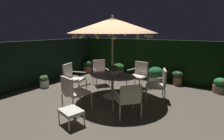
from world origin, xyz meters
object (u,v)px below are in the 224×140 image
object	(u,v)px
patio_chair_north	(128,97)
potted_plant_front_corner	(220,85)
patio_chair_northeast	(159,83)
ottoman_footrest	(71,112)
patio_chair_southwest	(73,90)
potted_plant_left_near	(156,75)
patio_umbrella	(112,26)
potted_plant_right_near	(44,81)
centerpiece_planter	(115,70)
patio_chair_east	(139,73)
patio_dining_table	(112,80)
potted_plant_back_left	(88,67)
patio_chair_southeast	(100,71)
potted_plant_left_far	(119,70)
patio_chair_south	(72,76)
potted_plant_back_center	(178,77)

from	to	relation	value
patio_chair_north	potted_plant_front_corner	size ratio (longest dim) A/B	1.63
patio_chair_northeast	ottoman_footrest	distance (m)	2.96
patio_chair_southwest	potted_plant_left_near	xyz separation A→B (m)	(0.99, 3.80, -0.20)
patio_umbrella	patio_chair_southwest	bearing A→B (deg)	-103.27
patio_chair_northeast	potted_plant_right_near	size ratio (longest dim) A/B	2.07
centerpiece_planter	potted_plant_front_corner	world-z (taller)	centerpiece_planter
ottoman_footrest	potted_plant_right_near	xyz separation A→B (m)	(-3.01, 1.49, -0.08)
patio_chair_east	potted_plant_left_near	xyz separation A→B (m)	(0.37, 0.85, -0.18)
patio_chair_northeast	patio_chair_southwest	xyz separation A→B (m)	(-1.72, -2.07, 0.02)
potted_plant_right_near	potted_plant_left_near	size ratio (longest dim) A/B	0.69
centerpiece_planter	patio_chair_southwest	size ratio (longest dim) A/B	0.39
patio_umbrella	potted_plant_front_corner	distance (m)	4.40
patio_dining_table	patio_chair_north	distance (m)	1.50
ottoman_footrest	patio_chair_southwest	bearing A→B (deg)	131.02
patio_chair_northeast	potted_plant_back_left	world-z (taller)	patio_chair_northeast
patio_chair_northeast	patio_chair_southeast	distance (m)	2.60
patio_chair_southeast	potted_plant_left_near	world-z (taller)	patio_chair_southeast
centerpiece_planter	potted_plant_left_near	size ratio (longest dim) A/B	0.53
patio_umbrella	potted_plant_right_near	world-z (taller)	patio_umbrella
patio_umbrella	potted_plant_left_far	distance (m)	3.26
potted_plant_front_corner	potted_plant_right_near	size ratio (longest dim) A/B	1.14
centerpiece_planter	patio_chair_northeast	distance (m)	1.47
patio_chair_south	patio_umbrella	bearing A→B (deg)	15.26
patio_chair_southwest	patio_chair_northeast	bearing A→B (deg)	50.24
patio_dining_table	patio_chair_east	size ratio (longest dim) A/B	1.63
patio_chair_northeast	patio_chair_southwest	bearing A→B (deg)	-129.76
patio_chair_south	potted_plant_left_far	bearing A→B (deg)	83.56
patio_chair_north	patio_chair_southeast	bearing A→B (deg)	140.92
patio_umbrella	patio_chair_southeast	xyz separation A→B (m)	(-1.20, 0.91, -1.78)
patio_umbrella	patio_chair_southwest	distance (m)	2.32
patio_chair_northeast	potted_plant_back_left	distance (m)	4.79
patio_chair_southeast	potted_plant_front_corner	size ratio (longest dim) A/B	1.83
potted_plant_right_near	potted_plant_back_left	size ratio (longest dim) A/B	0.77
patio_chair_north	ottoman_footrest	bearing A→B (deg)	-129.50
patio_dining_table	potted_plant_front_corner	world-z (taller)	patio_dining_table
patio_chair_north	potted_plant_front_corner	distance (m)	3.93
patio_dining_table	potted_plant_left_far	bearing A→B (deg)	116.45
centerpiece_planter	potted_plant_left_far	size ratio (longest dim) A/B	0.56
patio_chair_south	potted_plant_back_center	size ratio (longest dim) A/B	1.75
patio_chair_north	patio_chair_northeast	bearing A→B (deg)	81.10
patio_umbrella	patio_chair_southwest	xyz separation A→B (m)	(-0.35, -1.46, -1.77)
potted_plant_front_corner	potted_plant_left_near	distance (m)	2.37
patio_chair_northeast	potted_plant_left_far	bearing A→B (deg)	146.00
patio_chair_south	patio_chair_southwest	world-z (taller)	patio_chair_south
patio_chair_north	potted_plant_back_center	world-z (taller)	patio_chair_north
patio_umbrella	potted_plant_back_center	distance (m)	3.61
centerpiece_planter	potted_plant_back_left	bearing A→B (deg)	143.50
patio_chair_south	potted_plant_left_near	bearing A→B (deg)	52.35
patio_chair_northeast	patio_chair_east	world-z (taller)	patio_chair_northeast
patio_umbrella	potted_plant_back_center	xyz separation A→B (m)	(1.50, 2.60, -2.01)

